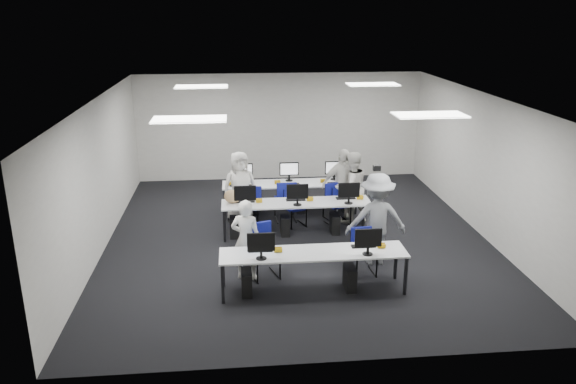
{
  "coord_description": "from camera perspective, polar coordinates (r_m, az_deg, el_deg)",
  "views": [
    {
      "loc": [
        -1.29,
        -11.09,
        4.69
      ],
      "look_at": [
        -0.19,
        0.1,
        1.0
      ],
      "focal_mm": 35.0,
      "sensor_mm": 36.0,
      "label": 1
    }
  ],
  "objects": [
    {
      "name": "chair_3",
      "position": [
        12.68,
        0.69,
        -2.27
      ],
      "size": [
        0.53,
        0.55,
        0.83
      ],
      "rotation": [
        0.0,
        0.0,
        0.34
      ],
      "color": "navy",
      "rests_on": "ground"
    },
    {
      "name": "room",
      "position": [
        11.61,
        0.99,
        2.22
      ],
      "size": [
        9.0,
        9.02,
        3.0
      ],
      "color": "black",
      "rests_on": "ground"
    },
    {
      "name": "handbag",
      "position": [
        12.0,
        -5.68,
        -0.45
      ],
      "size": [
        0.41,
        0.32,
        0.29
      ],
      "primitive_type": "ellipsoid",
      "rotation": [
        0.0,
        0.0,
        -0.28
      ],
      "color": "tan",
      "rests_on": "desk_mid"
    },
    {
      "name": "desk_back",
      "position": [
        13.37,
        0.19,
        0.72
      ],
      "size": [
        3.2,
        0.7,
        0.73
      ],
      "color": "silver",
      "rests_on": "ground"
    },
    {
      "name": "chair_7",
      "position": [
        13.11,
        4.8,
        -1.62
      ],
      "size": [
        0.54,
        0.57,
        0.85
      ],
      "rotation": [
        0.0,
        0.0,
        0.34
      ],
      "color": "navy",
      "rests_on": "ground"
    },
    {
      "name": "chair_4",
      "position": [
        12.8,
        5.03,
        -2.0
      ],
      "size": [
        0.6,
        0.63,
        0.93
      ],
      "rotation": [
        0.0,
        0.0,
        0.37
      ],
      "color": "navy",
      "rests_on": "ground"
    },
    {
      "name": "equipment_front",
      "position": [
        9.76,
        1.45,
        -8.2
      ],
      "size": [
        2.51,
        0.41,
        1.19
      ],
      "color": "#0C48A5",
      "rests_on": "desk_front"
    },
    {
      "name": "student_2",
      "position": [
        12.79,
        -4.89,
        0.5
      ],
      "size": [
        0.91,
        0.7,
        1.65
      ],
      "primitive_type": "imported",
      "rotation": [
        0.0,
        0.0,
        0.24
      ],
      "color": "white",
      "rests_on": "ground"
    },
    {
      "name": "dslr_camera",
      "position": [
        10.63,
        9.01,
        2.43
      ],
      "size": [
        0.14,
        0.18,
        0.1
      ],
      "primitive_type": "cube",
      "rotation": [
        0.0,
        0.0,
        3.12
      ],
      "color": "black",
      "rests_on": "photographer"
    },
    {
      "name": "chair_0",
      "position": [
        10.33,
        -2.49,
        -6.95
      ],
      "size": [
        0.62,
        0.65,
        0.98
      ],
      "rotation": [
        0.0,
        0.0,
        0.32
      ],
      "color": "navy",
      "rests_on": "ground"
    },
    {
      "name": "photographer",
      "position": [
        10.76,
        8.97,
        -2.72
      ],
      "size": [
        1.17,
        0.69,
        1.79
      ],
      "primitive_type": "imported",
      "rotation": [
        0.0,
        0.0,
        3.12
      ],
      "color": "slate",
      "rests_on": "ground"
    },
    {
      "name": "student_3",
      "position": [
        12.93,
        5.51,
        0.75
      ],
      "size": [
        1.05,
        0.62,
        1.68
      ],
      "primitive_type": "imported",
      "rotation": [
        0.0,
        0.0,
        0.22
      ],
      "color": "white",
      "rests_on": "ground"
    },
    {
      "name": "ceiling_panels",
      "position": [
        11.3,
        1.03,
        9.48
      ],
      "size": [
        5.2,
        4.6,
        0.02
      ],
      "color": "white",
      "rests_on": "room"
    },
    {
      "name": "chair_1",
      "position": [
        10.53,
        7.64,
        -6.84
      ],
      "size": [
        0.45,
        0.49,
        0.85
      ],
      "rotation": [
        0.0,
        0.0,
        0.09
      ],
      "color": "navy",
      "rests_on": "ground"
    },
    {
      "name": "student_0",
      "position": [
        10.1,
        -4.28,
        -4.85
      ],
      "size": [
        0.63,
        0.51,
        1.5
      ],
      "primitive_type": "imported",
      "rotation": [
        0.0,
        0.0,
        2.83
      ],
      "color": "white",
      "rests_on": "ground"
    },
    {
      "name": "chair_5",
      "position": [
        12.81,
        -5.04,
        -2.11
      ],
      "size": [
        0.5,
        0.53,
        0.84
      ],
      "rotation": [
        0.0,
        0.0,
        0.24
      ],
      "color": "navy",
      "rests_on": "ground"
    },
    {
      "name": "chair_2",
      "position": [
        12.74,
        -3.74,
        -2.17
      ],
      "size": [
        0.52,
        0.55,
        0.86
      ],
      "rotation": [
        0.0,
        0.0,
        -0.24
      ],
      "color": "navy",
      "rests_on": "ground"
    },
    {
      "name": "equipment_back",
      "position": [
        13.51,
        0.99,
        -0.54
      ],
      "size": [
        2.91,
        0.41,
        1.19
      ],
      "color": "white",
      "rests_on": "desk_back"
    },
    {
      "name": "chair_6",
      "position": [
        12.97,
        -0.25,
        -1.59
      ],
      "size": [
        0.5,
        0.54,
        0.97
      ],
      "rotation": [
        0.0,
        0.0,
        0.05
      ],
      "color": "navy",
      "rests_on": "ground"
    },
    {
      "name": "equipment_mid",
      "position": [
        12.13,
        -0.04,
        -2.76
      ],
      "size": [
        2.91,
        0.41,
        1.19
      ],
      "color": "white",
      "rests_on": "desk_mid"
    },
    {
      "name": "desk_mid",
      "position": [
        12.05,
        0.86,
        -1.27
      ],
      "size": [
        3.2,
        0.7,
        0.73
      ],
      "color": "silver",
      "rests_on": "ground"
    },
    {
      "name": "desk_front",
      "position": [
        9.66,
        2.59,
        -6.38
      ],
      "size": [
        3.2,
        0.7,
        0.73
      ],
      "color": "silver",
      "rests_on": "ground"
    },
    {
      "name": "student_1",
      "position": [
        12.78,
        6.43,
        0.45
      ],
      "size": [
        0.98,
        0.88,
        1.65
      ],
      "primitive_type": "imported",
      "rotation": [
        0.0,
        0.0,
        3.52
      ],
      "color": "white",
      "rests_on": "ground"
    }
  ]
}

